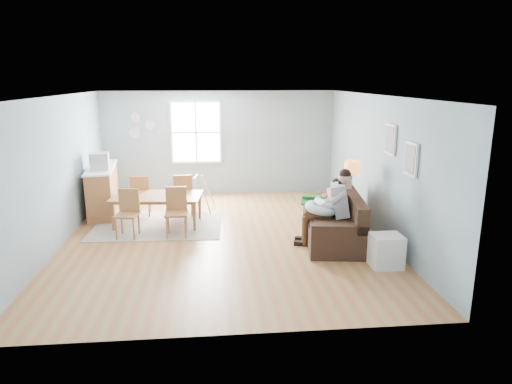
{
  "coord_description": "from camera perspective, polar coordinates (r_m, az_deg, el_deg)",
  "views": [
    {
      "loc": [
        -0.19,
        -8.42,
        3.0
      ],
      "look_at": [
        0.58,
        -0.43,
        1.0
      ],
      "focal_mm": 32.0,
      "sensor_mm": 36.0,
      "label": 1
    }
  ],
  "objects": [
    {
      "name": "window",
      "position": [
        11.96,
        -7.51,
        7.4
      ],
      "size": [
        1.32,
        0.08,
        1.62
      ],
      "color": "white",
      "rests_on": "room"
    },
    {
      "name": "baby_swing",
      "position": [
        10.71,
        -7.49,
        -0.38
      ],
      "size": [
        0.88,
        0.89,
        0.81
      ],
      "color": "#AAAAAF",
      "rests_on": "room"
    },
    {
      "name": "monitor",
      "position": [
        10.48,
        -19.01,
        3.65
      ],
      "size": [
        0.43,
        0.42,
        0.37
      ],
      "color": "#AAAAAF",
      "rests_on": "counter"
    },
    {
      "name": "chair_ne",
      "position": [
        10.25,
        -9.07,
        -0.02
      ],
      "size": [
        0.45,
        0.45,
        0.96
      ],
      "color": "#A46E38",
      "rests_on": "rug"
    },
    {
      "name": "storage_cube",
      "position": [
        7.78,
        15.9,
        -7.1
      ],
      "size": [
        0.49,
        0.44,
        0.54
      ],
      "color": "silver",
      "rests_on": "room"
    },
    {
      "name": "pictures",
      "position": [
        8.1,
        17.56,
        5.18
      ],
      "size": [
        0.05,
        1.34,
        0.74
      ],
      "color": "white",
      "rests_on": "room"
    },
    {
      "name": "room",
      "position": [
        8.44,
        -4.28,
        10.02
      ],
      "size": [
        8.4,
        9.4,
        3.9
      ],
      "color": "#A5623A"
    },
    {
      "name": "counter",
      "position": [
        10.97,
        -18.59,
        0.32
      ],
      "size": [
        0.78,
        1.97,
        1.07
      ],
      "color": "brown",
      "rests_on": "room"
    },
    {
      "name": "nursing_pillow",
      "position": [
        8.39,
        8.15,
        -1.99
      ],
      "size": [
        0.71,
        0.7,
        0.24
      ],
      "primitive_type": "torus",
      "rotation": [
        0.0,
        0.14,
        -0.19
      ],
      "color": "#A7BDD1",
      "rests_on": "father"
    },
    {
      "name": "chair_nw",
      "position": [
        10.39,
        -14.24,
        -0.15
      ],
      "size": [
        0.46,
        0.46,
        0.94
      ],
      "color": "#A46E38",
      "rests_on": "rug"
    },
    {
      "name": "sofa",
      "position": [
        8.85,
        9.88,
        -3.84
      ],
      "size": [
        1.27,
        2.36,
        0.91
      ],
      "color": "black",
      "rests_on": "room"
    },
    {
      "name": "chair_sw",
      "position": [
        9.17,
        -15.72,
        -2.18
      ],
      "size": [
        0.47,
        0.47,
        0.93
      ],
      "color": "#A46E38",
      "rests_on": "rug"
    },
    {
      "name": "father",
      "position": [
        8.4,
        9.31,
        -1.56
      ],
      "size": [
        1.07,
        0.64,
        1.44
      ],
      "color": "#959698",
      "rests_on": "sofa"
    },
    {
      "name": "toddler",
      "position": [
        8.92,
        9.29,
        -0.66
      ],
      "size": [
        0.58,
        0.28,
        0.91
      ],
      "color": "silver",
      "rests_on": "sofa"
    },
    {
      "name": "infant",
      "position": [
        8.4,
        8.08,
        -1.31
      ],
      "size": [
        0.21,
        0.42,
        0.15
      ],
      "color": "white",
      "rests_on": "nursing_pillow"
    },
    {
      "name": "chair_se",
      "position": [
        9.01,
        -9.93,
        -2.03
      ],
      "size": [
        0.44,
        0.44,
        0.95
      ],
      "color": "#A46E38",
      "rests_on": "rug"
    },
    {
      "name": "green_throw",
      "position": [
        9.48,
        8.86,
        -0.98
      ],
      "size": [
        1.2,
        1.08,
        0.04
      ],
      "primitive_type": "cube",
      "rotation": [
        0.0,
        0.0,
        -0.25
      ],
      "color": "#166125",
      "rests_on": "sofa"
    },
    {
      "name": "beige_pillow",
      "position": [
        9.3,
        10.99,
        0.29
      ],
      "size": [
        0.2,
        0.57,
        0.56
      ],
      "primitive_type": "cube",
      "rotation": [
        0.0,
        0.0,
        -0.08
      ],
      "color": "#B8A78C",
      "rests_on": "sofa"
    },
    {
      "name": "rug",
      "position": [
        9.84,
        -12.09,
        -4.03
      ],
      "size": [
        2.7,
        2.09,
        0.01
      ],
      "primitive_type": "cube",
      "rotation": [
        0.0,
        0.0,
        -0.04
      ],
      "color": "gray",
      "rests_on": "room"
    },
    {
      "name": "dining_table",
      "position": [
        9.75,
        -12.19,
        -2.28
      ],
      "size": [
        1.92,
        1.2,
        0.64
      ],
      "primitive_type": "imported",
      "rotation": [
        0.0,
        0.0,
        -0.1
      ],
      "color": "brown",
      "rests_on": "rug"
    },
    {
      "name": "wall_plates",
      "position": [
        12.08,
        -14.27,
        8.02
      ],
      "size": [
        0.67,
        0.02,
        0.66
      ],
      "color": "#9CADBB",
      "rests_on": "room"
    },
    {
      "name": "floor_lamp",
      "position": [
        9.07,
        11.88,
        2.25
      ],
      "size": [
        0.29,
        0.29,
        1.45
      ],
      "color": "black",
      "rests_on": "room"
    }
  ]
}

